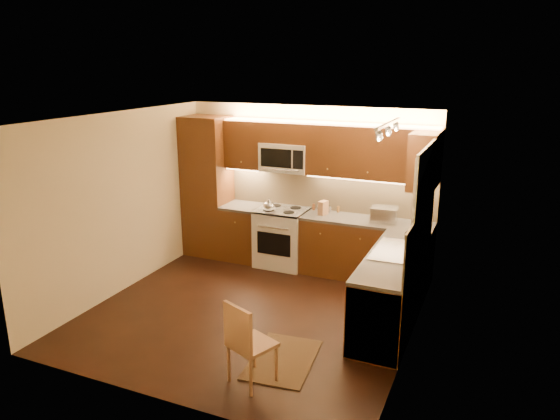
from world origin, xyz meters
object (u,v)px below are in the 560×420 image
at_px(kettle, 269,204).
at_px(knife_block, 323,208).
at_px(sink, 397,245).
at_px(toaster_oven, 384,215).
at_px(stove, 282,237).
at_px(dining_chair, 252,342).
at_px(microwave, 286,157).
at_px(soap_bottle, 423,232).

height_order(kettle, knife_block, kettle).
relative_size(sink, toaster_oven, 2.34).
xyz_separation_m(stove, dining_chair, (0.99, -3.06, -0.01)).
xyz_separation_m(microwave, toaster_oven, (1.59, -0.11, -0.71)).
distance_m(kettle, soap_bottle, 2.39).
xyz_separation_m(toaster_oven, soap_bottle, (0.63, -0.55, -0.02)).
relative_size(toaster_oven, dining_chair, 0.41).
bearing_deg(stove, sink, -29.36).
bearing_deg(dining_chair, stove, 130.74).
bearing_deg(stove, toaster_oven, 0.84).
relative_size(stove, kettle, 4.33).
distance_m(stove, microwave, 1.27).
height_order(knife_block, soap_bottle, knife_block).
relative_size(knife_block, dining_chair, 0.24).
bearing_deg(kettle, toaster_oven, -17.09).
xyz_separation_m(microwave, dining_chair, (0.99, -3.19, -1.27)).
relative_size(microwave, toaster_oven, 2.07).
relative_size(microwave, kettle, 3.57).
relative_size(sink, knife_block, 4.08).
relative_size(toaster_oven, soap_bottle, 1.98).
distance_m(knife_block, dining_chair, 3.16).
bearing_deg(soap_bottle, toaster_oven, 160.92).
height_order(sink, dining_chair, sink).
height_order(microwave, knife_block, microwave).
height_order(kettle, dining_chair, kettle).
bearing_deg(knife_block, dining_chair, -67.80).
bearing_deg(kettle, stove, 27.49).
distance_m(sink, toaster_oven, 1.22).
distance_m(microwave, dining_chair, 3.58).
height_order(stove, microwave, microwave).
height_order(stove, kettle, kettle).
bearing_deg(kettle, sink, -47.56).
distance_m(microwave, kettle, 0.78).
distance_m(microwave, toaster_oven, 1.74).
bearing_deg(dining_chair, soap_bottle, 86.80).
bearing_deg(dining_chair, knife_block, 118.93).
bearing_deg(microwave, sink, -32.21).
bearing_deg(kettle, dining_chair, -92.34).
xyz_separation_m(microwave, kettle, (-0.14, -0.32, -0.69)).
bearing_deg(soap_bottle, knife_block, -177.88).
xyz_separation_m(stove, knife_block, (0.66, 0.04, 0.55)).
bearing_deg(toaster_oven, sink, -74.13).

